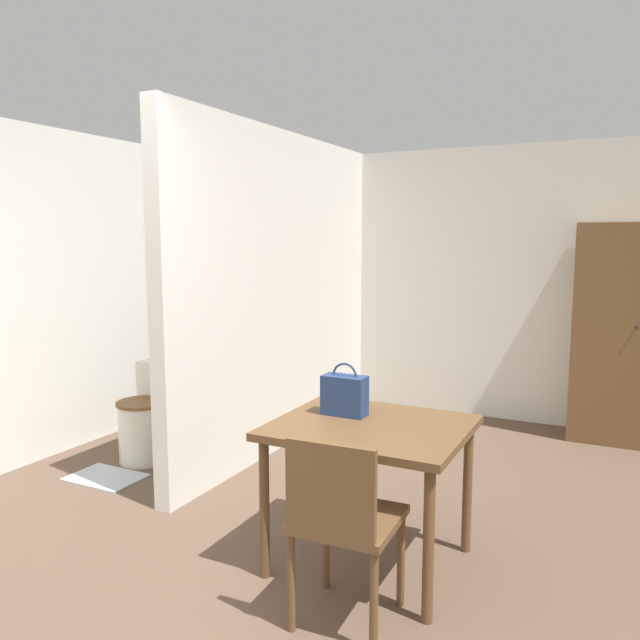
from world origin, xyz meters
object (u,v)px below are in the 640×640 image
at_px(dining_table, 371,441).
at_px(wooden_chair, 342,519).
at_px(handbag, 345,395).
at_px(wooden_cabinet, 613,333).
at_px(toilet, 148,418).

relative_size(dining_table, wooden_chair, 1.10).
relative_size(dining_table, handbag, 3.38).
bearing_deg(wooden_cabinet, toilet, -146.39).
relative_size(dining_table, wooden_cabinet, 0.53).
height_order(wooden_chair, wooden_cabinet, wooden_cabinet).
bearing_deg(toilet, dining_table, -18.14).
bearing_deg(wooden_cabinet, handbag, -114.30).
distance_m(toilet, handbag, 2.07).
distance_m(dining_table, toilet, 2.23).
height_order(wooden_chair, handbag, handbag).
xyz_separation_m(handbag, wooden_cabinet, (1.21, 2.67, 0.04)).
xyz_separation_m(dining_table, wooden_cabinet, (1.02, 2.75, 0.24)).
distance_m(wooden_chair, toilet, 2.51).
relative_size(wooden_chair, wooden_cabinet, 0.48).
bearing_deg(wooden_chair, toilet, 148.19).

